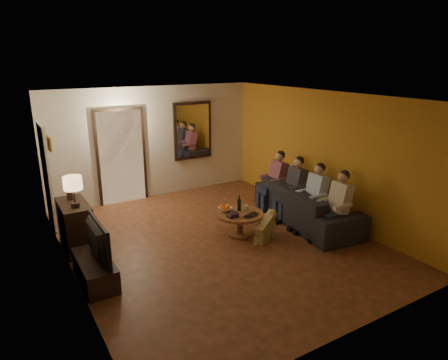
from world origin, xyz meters
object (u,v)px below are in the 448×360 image
tv (92,241)px  dog (265,226)px  person_c (293,190)px  coffee_table (240,224)px  sofa (306,204)px  laptop (253,216)px  bowl (225,209)px  tv_stand (95,270)px  dresser (76,226)px  table_lamp (74,192)px  person_a (337,209)px  wine_bottle (239,203)px  person_d (275,183)px  person_b (314,199)px

tv → dog: (3.01, -0.17, -0.39)m
person_c → coffee_table: 1.47m
sofa → laptop: sofa is taller
bowl → coffee_table: bearing=-50.7°
tv → laptop: (2.84, -0.02, -0.21)m
tv_stand → coffee_table: size_ratio=1.24×
dresser → dog: (3.01, -1.45, -0.14)m
table_lamp → tv: (0.00, -1.06, -0.44)m
person_a → wine_bottle: (-1.36, 1.15, 0.01)m
person_d → bowl: 1.68m
tv_stand → dog: bearing=-3.3°
table_lamp → tv_stand: bearing=-90.0°
dresser → dog: size_ratio=1.69×
sofa → laptop: size_ratio=7.85×
dresser → tv: 1.30m
person_b → laptop: 1.33m
table_lamp → wine_bottle: bearing=-13.9°
tv → dresser: bearing=0.0°
tv_stand → person_c: person_c is taller
tv → laptop: size_ratio=3.18×
dog → table_lamp: bearing=135.5°
person_a → person_b: same height
tv_stand → sofa: size_ratio=0.43×
person_c → laptop: (-1.31, -0.43, -0.14)m
person_b → coffee_table: person_b is taller
tv_stand → wine_bottle: (2.79, 0.36, 0.42)m
tv → laptop: tv is taller
person_c → tv: bearing=-174.3°
person_c → tv_stand: bearing=-174.3°
wine_bottle → bowl: bearing=152.4°
person_c → person_d: bearing=90.0°
tv → sofa: size_ratio=0.41×
person_a → dog: person_a is taller
person_a → person_d: same height
person_a → person_c: same height
dresser → laptop: size_ratio=2.88×
person_b → laptop: bearing=172.8°
person_a → laptop: 1.53m
tv → person_c: person_c is taller
person_b → person_d: same height
bowl → laptop: 0.57m
tv_stand → person_d: 4.29m
person_c → dog: person_c is taller
bowl → laptop: size_ratio=0.79×
dresser → person_a: bearing=-26.4°
sofa → laptop: 1.42m
dog → wine_bottle: wine_bottle is taller
dresser → wine_bottle: size_ratio=3.05×
person_d → coffee_table: (-1.41, -0.75, -0.38)m
dresser → person_c: person_c is taller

